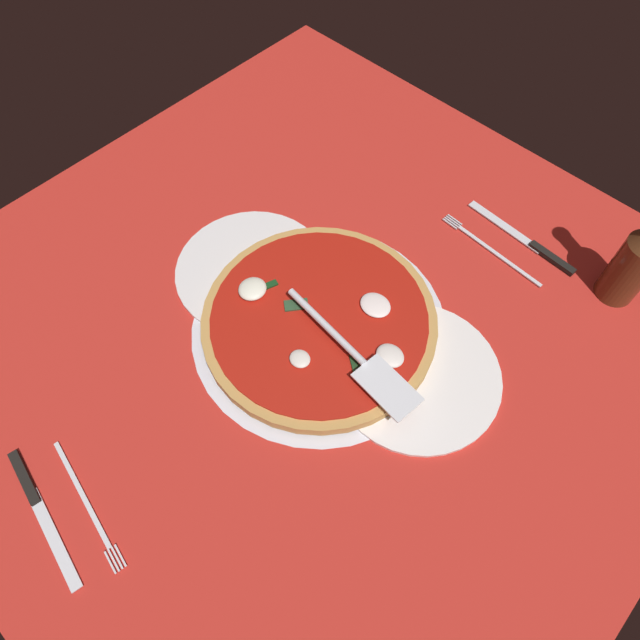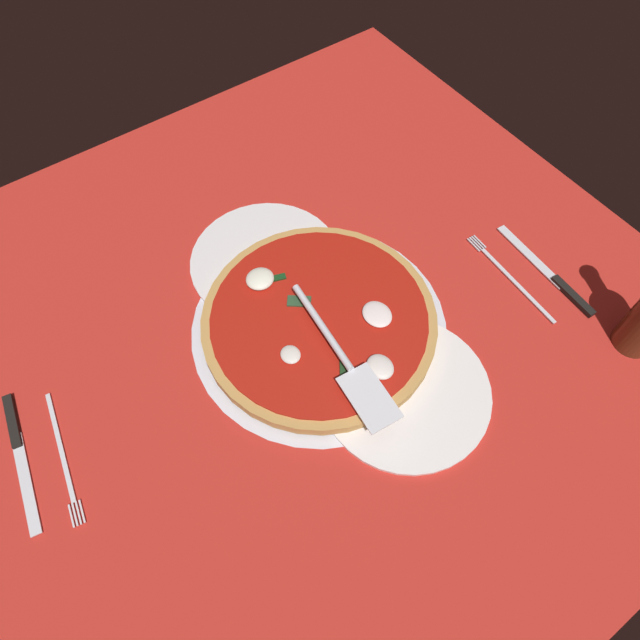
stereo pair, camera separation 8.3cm
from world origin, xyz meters
TOP-DOWN VIEW (x-y plane):
  - ground_plane at (0.00, 0.00)cm, footprint 106.97×106.97cm
  - pizza_pan at (-1.64, -0.16)cm, footprint 37.75×37.75cm
  - dinner_plate_left at (-17.19, -3.62)cm, footprint 23.67×23.67cm
  - dinner_plate_right at (13.09, -0.17)cm, footprint 23.87×23.87cm
  - pizza at (-1.66, -0.16)cm, footprint 34.38×34.38cm
  - pizza_server at (-9.72, 1.76)cm, footprint 24.59×5.76cm
  - place_setting_near at (-13.82, -32.13)cm, footprint 21.75×13.45cm
  - place_setting_far at (3.57, 40.93)cm, footprint 21.97×14.22cm
  - beer_bottle at (-30.13, -35.65)cm, footprint 5.81×5.81cm

SIDE VIEW (x-z plane):
  - ground_plane at x=0.00cm, z-range -0.80..0.00cm
  - place_setting_near at x=-13.82cm, z-range -0.34..1.06cm
  - place_setting_far at x=3.57cm, z-range -0.34..1.06cm
  - pizza_pan at x=-1.64cm, z-range 0.00..0.96cm
  - dinner_plate_left at x=-17.19cm, z-range 0.00..1.00cm
  - dinner_plate_right at x=13.09cm, z-range 0.00..1.00cm
  - pizza at x=-1.66cm, z-range 0.29..3.72cm
  - pizza_server at x=-9.72cm, z-range 4.23..5.23cm
  - beer_bottle at x=-30.13cm, z-range -2.76..19.91cm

